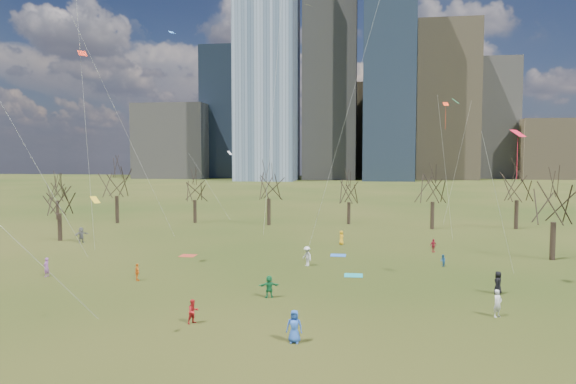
# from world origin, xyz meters

# --- Properties ---
(ground) EXTENTS (500.00, 500.00, 0.00)m
(ground) POSITION_xyz_m (0.00, 0.00, 0.00)
(ground) COLOR black
(ground) RESTS_ON ground
(downtown_skyline) EXTENTS (212.50, 78.00, 118.00)m
(downtown_skyline) POSITION_xyz_m (-2.43, 210.64, 39.01)
(downtown_skyline) COLOR slate
(downtown_skyline) RESTS_ON ground
(bare_tree_row) EXTENTS (113.04, 29.80, 9.50)m
(bare_tree_row) POSITION_xyz_m (-0.09, 37.22, 6.12)
(bare_tree_row) COLOR black
(bare_tree_row) RESTS_ON ground
(blanket_teal) EXTENTS (1.60, 1.50, 0.03)m
(blanket_teal) POSITION_xyz_m (6.32, 8.24, 0.01)
(blanket_teal) COLOR teal
(blanket_teal) RESTS_ON ground
(blanket_navy) EXTENTS (1.60, 1.50, 0.03)m
(blanket_navy) POSITION_xyz_m (4.57, 17.26, 0.01)
(blanket_navy) COLOR blue
(blanket_navy) RESTS_ON ground
(blanket_crimson) EXTENTS (1.60, 1.50, 0.03)m
(blanket_crimson) POSITION_xyz_m (-11.00, 14.79, 0.01)
(blanket_crimson) COLOR #B23623
(blanket_crimson) RESTS_ON ground
(person_0) EXTENTS (0.90, 0.59, 1.84)m
(person_0) POSITION_xyz_m (3.33, -8.58, 0.92)
(person_0) COLOR blue
(person_0) RESTS_ON ground
(person_1) EXTENTS (0.78, 0.73, 1.79)m
(person_1) POSITION_xyz_m (15.73, -2.14, 0.89)
(person_1) COLOR silver
(person_1) RESTS_ON ground
(person_2) EXTENTS (0.91, 0.94, 1.52)m
(person_2) POSITION_xyz_m (-3.31, -6.21, 0.76)
(person_2) COLOR red
(person_2) RESTS_ON ground
(person_4) EXTENTS (0.82, 0.88, 1.46)m
(person_4) POSITION_xyz_m (-11.54, 3.74, 0.73)
(person_4) COLOR orange
(person_4) RESTS_ON ground
(person_5) EXTENTS (1.61, 0.95, 1.66)m
(person_5) POSITION_xyz_m (0.30, 0.25, 0.83)
(person_5) COLOR #19733D
(person_5) RESTS_ON ground
(person_6) EXTENTS (0.85, 1.00, 1.73)m
(person_6) POSITION_xyz_m (17.22, 3.70, 0.87)
(person_6) COLOR black
(person_6) RESTS_ON ground
(person_7) EXTENTS (0.43, 0.62, 1.66)m
(person_7) POSITION_xyz_m (-19.96, 4.03, 0.83)
(person_7) COLOR #9852A5
(person_7) RESTS_ON ground
(person_8) EXTENTS (0.55, 0.64, 1.15)m
(person_8) POSITION_xyz_m (14.61, 13.10, 0.58)
(person_8) COLOR #235A9A
(person_8) RESTS_ON ground
(person_9) EXTENTS (1.32, 1.36, 1.86)m
(person_9) POSITION_xyz_m (1.87, 11.67, 0.93)
(person_9) COLOR silver
(person_9) RESTS_ON ground
(person_10) EXTENTS (0.91, 0.73, 1.45)m
(person_10) POSITION_xyz_m (14.72, 20.63, 0.72)
(person_10) COLOR #AA1830
(person_10) RESTS_ON ground
(person_11) EXTENTS (1.46, 1.78, 1.91)m
(person_11) POSITION_xyz_m (-26.49, 20.84, 0.95)
(person_11) COLOR slate
(person_11) RESTS_ON ground
(person_12) EXTENTS (0.63, 0.87, 1.66)m
(person_12) POSITION_xyz_m (4.63, 24.09, 0.83)
(person_12) COLOR gold
(person_12) RESTS_ON ground
(kites_airborne) EXTENTS (55.85, 51.05, 32.95)m
(kites_airborne) POSITION_xyz_m (3.71, 14.49, 14.08)
(kites_airborne) COLOR #EAF727
(kites_airborne) RESTS_ON ground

